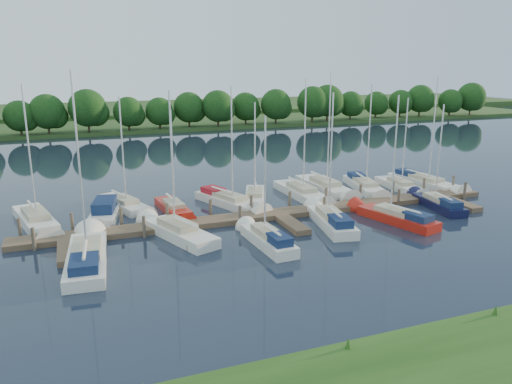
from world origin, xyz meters
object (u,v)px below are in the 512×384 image
object	(u,v)px
sailboat_n_5	(255,198)
sailboat_s_2	(267,240)
motorboat	(105,214)
sailboat_n_0	(37,222)
dock	(280,216)

from	to	relation	value
sailboat_n_5	sailboat_s_2	distance (m)	11.15
sailboat_n_5	motorboat	bearing A→B (deg)	24.53
sailboat_s_2	sailboat_n_5	bearing A→B (deg)	70.45
sailboat_n_0	motorboat	xyz separation A→B (m)	(4.99, -0.10, 0.10)
dock	motorboat	distance (m)	13.97
sailboat_n_0	motorboat	distance (m)	5.00
dock	sailboat_n_5	xyz separation A→B (m)	(-0.05, 5.56, 0.07)
sailboat_n_0	sailboat_s_2	distance (m)	18.00
sailboat_n_0	sailboat_s_2	size ratio (longest dim) A/B	1.20
dock	sailboat_n_0	world-z (taller)	sailboat_n_0
dock	sailboat_n_0	distance (m)	18.75
sailboat_s_2	sailboat_n_0	bearing A→B (deg)	142.54
dock	motorboat	size ratio (longest dim) A/B	5.73
sailboat_n_5	sailboat_s_2	size ratio (longest dim) A/B	1.00
dock	sailboat_s_2	xyz separation A→B (m)	(-3.21, -5.13, 0.14)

